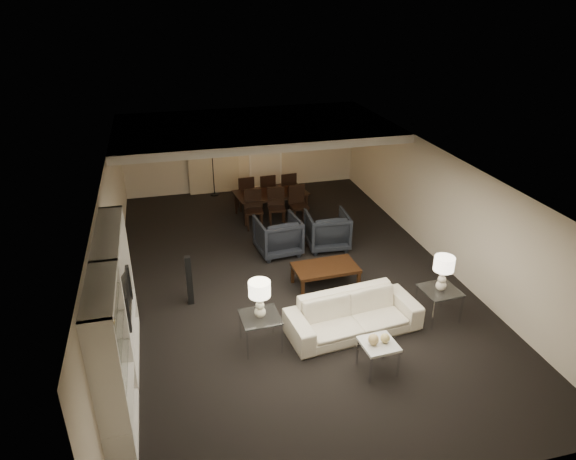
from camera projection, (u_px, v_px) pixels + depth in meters
The scene contains 35 objects.
floor at pixel (288, 276), 11.13m from camera, with size 11.00×11.00×0.00m, color black.
ceiling at pixel (288, 166), 10.06m from camera, with size 7.00×11.00×0.02m, color silver.
wall_back at pixel (242, 149), 15.40m from camera, with size 7.00×0.02×2.50m, color beige.
wall_front at pixel (410, 420), 5.79m from camera, with size 7.00×0.02×2.50m, color beige.
wall_left at pixel (111, 243), 9.80m from camera, with size 0.02×11.00×2.50m, color beige.
wall_right at pixel (440, 207), 11.39m from camera, with size 0.02×11.00×2.50m, color beige.
ceiling_soffit at pixel (254, 128), 13.16m from camera, with size 7.00×4.00×0.20m, color silver.
curtains at pixel (213, 154), 15.15m from camera, with size 1.50×0.12×2.40m, color beige.
door at pixel (265, 154), 15.62m from camera, with size 0.90×0.05×2.10m, color silver.
painting at pixel (310, 135), 15.71m from camera, with size 0.95×0.04×0.65m, color #142D38.
media_unit at pixel (116, 322), 7.60m from camera, with size 0.38×3.40×2.35m, color white, non-canonical shape.
pendant_light at pixel (266, 145), 13.43m from camera, with size 0.52×0.52×0.24m, color #D8591E.
sofa at pixel (353, 315), 9.20m from camera, with size 2.39×0.94×0.70m, color beige.
coffee_table at pixel (325, 276), 10.65m from camera, with size 1.31×0.77×0.47m, color black, non-canonical shape.
armchair_left at pixel (278, 236), 11.91m from camera, with size 0.95×0.98×0.89m, color black.
armchair_right at pixel (327, 230), 12.18m from camera, with size 0.95×0.98×0.89m, color black.
side_table_left at pixel (261, 331), 8.84m from camera, with size 0.66×0.66×0.61m, color white, non-canonical shape.
side_table_right at pixel (438, 303), 9.61m from camera, with size 0.66×0.66×0.61m, color white, non-canonical shape.
table_lamp_left at pixel (260, 299), 8.56m from camera, with size 0.37×0.37×0.68m, color white, non-canonical shape.
table_lamp_right at pixel (443, 274), 9.33m from camera, with size 0.37×0.37×0.68m, color beige, non-canonical shape.
marble_table at pixel (378, 357), 8.27m from camera, with size 0.55×0.55×0.55m, color white, non-canonical shape.
gold_gourd_a at pixel (373, 340), 8.10m from camera, with size 0.18×0.18×0.18m, color #D6B471.
gold_gourd_b at pixel (385, 338), 8.15m from camera, with size 0.15×0.15×0.15m, color #DCC474.
television at pixel (121, 298), 8.38m from camera, with size 0.14×1.10×0.63m, color black.
vase_blue at pixel (113, 362), 6.83m from camera, with size 0.18×0.18×0.18m, color navy.
vase_amber at pixel (109, 322), 6.83m from camera, with size 0.16×0.16×0.17m, color #A98138.
floor_speaker at pixel (189, 280), 9.95m from camera, with size 0.11×0.11×1.04m, color black.
dining_table at pixel (271, 204), 13.91m from camera, with size 1.91×1.06×0.67m, color black.
chair_nl at pixel (254, 210), 13.14m from camera, with size 0.46×0.46×0.99m, color black, non-canonical shape.
chair_nm at pixel (277, 208), 13.28m from camera, with size 0.46×0.46×0.99m, color black, non-canonical shape.
chair_nr at pixel (299, 205), 13.41m from camera, with size 0.46×0.46×0.99m, color black, non-canonical shape.
chair_fl at pixel (245, 192), 14.28m from camera, with size 0.46×0.46×0.99m, color black, non-canonical shape.
chair_fm at pixel (266, 190), 14.41m from camera, with size 0.46×0.46×0.99m, color black, non-canonical shape.
chair_fr at pixel (287, 188), 14.55m from camera, with size 0.46×0.46×0.99m, color black, non-canonical shape.
floor_lamp at pixel (213, 166), 15.07m from camera, with size 0.26×0.26×1.83m, color black, non-canonical shape.
Camera 1 is at (-2.41, -9.32, 5.68)m, focal length 32.00 mm.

